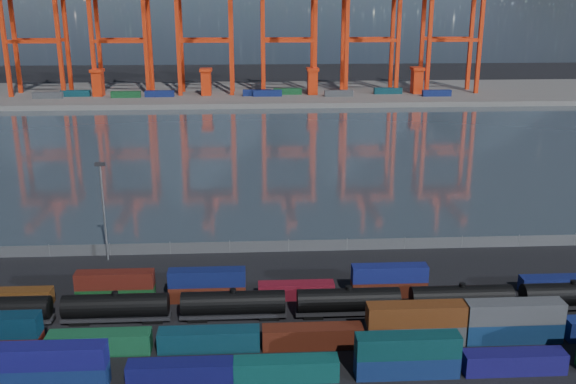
{
  "coord_description": "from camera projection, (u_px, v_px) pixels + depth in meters",
  "views": [
    {
      "loc": [
        -5.82,
        -73.46,
        41.44
      ],
      "look_at": [
        0.0,
        30.0,
        10.0
      ],
      "focal_mm": 40.0,
      "sensor_mm": 36.0,
      "label": 1
    }
  ],
  "objects": [
    {
      "name": "yard_light_mast",
      "position": [
        103.0,
        206.0,
        103.06
      ],
      "size": [
        1.6,
        0.4,
        16.6
      ],
      "color": "slate",
      "rests_on": "ground"
    },
    {
      "name": "straddle_carriers",
      "position": [
        260.0,
        81.0,
        271.21
      ],
      "size": [
        140.0,
        7.0,
        11.1
      ],
      "color": "red",
      "rests_on": "far_quay"
    },
    {
      "name": "waterfront_fence",
      "position": [
        289.0,
        246.0,
        108.99
      ],
      "size": [
        160.12,
        0.12,
        2.2
      ],
      "color": "#595B5E",
      "rests_on": "ground"
    },
    {
      "name": "container_row_south",
      "position": [
        139.0,
        366.0,
        71.23
      ],
      "size": [
        139.21,
        2.41,
        5.14
      ],
      "color": "#383A3C",
      "rests_on": "ground"
    },
    {
      "name": "tanker_string",
      "position": [
        233.0,
        304.0,
        85.68
      ],
      "size": [
        107.36,
        3.08,
        4.41
      ],
      "color": "black",
      "rests_on": "ground"
    },
    {
      "name": "ground",
      "position": [
        301.0,
        334.0,
        82.53
      ],
      "size": [
        700.0,
        700.0,
        0.0
      ],
      "primitive_type": "plane",
      "color": "black",
      "rests_on": "ground"
    },
    {
      "name": "container_row_north",
      "position": [
        268.0,
        288.0,
        91.67
      ],
      "size": [
        140.3,
        2.22,
        4.72
      ],
      "color": "#101D52",
      "rests_on": "ground"
    },
    {
      "name": "far_quay",
      "position": [
        265.0,
        93.0,
        282.88
      ],
      "size": [
        700.0,
        70.0,
        2.0
      ],
      "primitive_type": "cube",
      "color": "#514F4C",
      "rests_on": "ground"
    },
    {
      "name": "harbor_water",
      "position": [
        273.0,
        149.0,
        182.85
      ],
      "size": [
        700.0,
        700.0,
        0.0
      ],
      "primitive_type": "plane",
      "color": "#2E3A43",
      "rests_on": "ground"
    },
    {
      "name": "gantry_cranes",
      "position": [
        246.0,
        3.0,
        264.97
      ],
      "size": [
        199.64,
        47.3,
        64.06
      ],
      "color": "red",
      "rests_on": "ground"
    },
    {
      "name": "quay_containers",
      "position": [
        240.0,
        93.0,
        267.73
      ],
      "size": [
        172.58,
        10.99,
        2.6
      ],
      "color": "navy",
      "rests_on": "far_quay"
    },
    {
      "name": "container_row_mid",
      "position": [
        294.0,
        331.0,
        78.84
      ],
      "size": [
        141.61,
        2.52,
        5.38
      ],
      "color": "#484A4E",
      "rests_on": "ground"
    }
  ]
}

